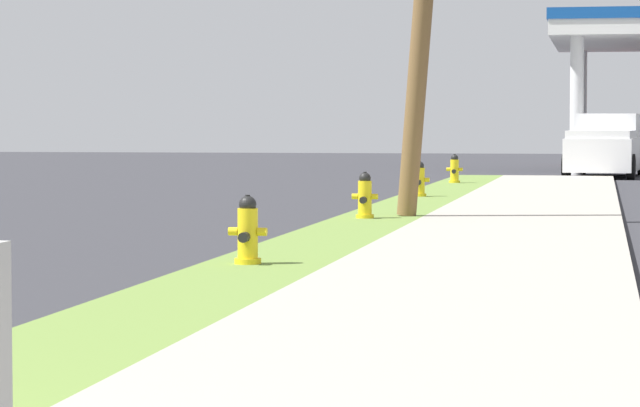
{
  "coord_description": "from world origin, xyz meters",
  "views": [
    {
      "loc": [
        4.27,
        -4.79,
        1.62
      ],
      "look_at": [
        0.81,
        13.56,
        0.63
      ],
      "focal_mm": 84.11,
      "sensor_mm": 36.0,
      "label": 1
    }
  ],
  "objects_px": {
    "car_black_by_far_pump": "(636,149)",
    "truck_white_at_forecourt": "(606,148)",
    "fire_hydrant_second": "(248,234)",
    "fire_hydrant_fifth": "(454,170)",
    "fire_hydrant_third": "(365,198)",
    "fire_hydrant_fourth": "(419,181)"
  },
  "relations": [
    {
      "from": "fire_hydrant_fourth",
      "to": "fire_hydrant_fifth",
      "type": "distance_m",
      "value": 7.5
    },
    {
      "from": "fire_hydrant_fifth",
      "to": "car_black_by_far_pump",
      "type": "bearing_deg",
      "value": 74.94
    },
    {
      "from": "fire_hydrant_third",
      "to": "fire_hydrant_fifth",
      "type": "bearing_deg",
      "value": 90.04
    },
    {
      "from": "car_black_by_far_pump",
      "to": "fire_hydrant_second",
      "type": "bearing_deg",
      "value": -96.84
    },
    {
      "from": "fire_hydrant_third",
      "to": "car_black_by_far_pump",
      "type": "height_order",
      "value": "car_black_by_far_pump"
    },
    {
      "from": "fire_hydrant_fourth",
      "to": "truck_white_at_forecourt",
      "type": "bearing_deg",
      "value": 76.57
    },
    {
      "from": "fire_hydrant_third",
      "to": "truck_white_at_forecourt",
      "type": "xyz_separation_m",
      "value": [
        3.85,
        23.67,
        0.47
      ]
    },
    {
      "from": "fire_hydrant_fifth",
      "to": "fire_hydrant_third",
      "type": "bearing_deg",
      "value": -89.96
    },
    {
      "from": "fire_hydrant_second",
      "to": "car_black_by_far_pump",
      "type": "xyz_separation_m",
      "value": [
        4.98,
        41.56,
        0.28
      ]
    },
    {
      "from": "fire_hydrant_second",
      "to": "fire_hydrant_fifth",
      "type": "distance_m",
      "value": 23.03
    },
    {
      "from": "fire_hydrant_second",
      "to": "fire_hydrant_third",
      "type": "height_order",
      "value": "same"
    },
    {
      "from": "fire_hydrant_third",
      "to": "fire_hydrant_fourth",
      "type": "relative_size",
      "value": 1.0
    },
    {
      "from": "car_black_by_far_pump",
      "to": "truck_white_at_forecourt",
      "type": "xyz_separation_m",
      "value": [
        -1.12,
        -9.83,
        0.19
      ]
    },
    {
      "from": "car_black_by_far_pump",
      "to": "truck_white_at_forecourt",
      "type": "bearing_deg",
      "value": -96.52
    },
    {
      "from": "fire_hydrant_second",
      "to": "fire_hydrant_fourth",
      "type": "height_order",
      "value": "same"
    },
    {
      "from": "car_black_by_far_pump",
      "to": "fire_hydrant_fifth",
      "type": "bearing_deg",
      "value": -105.06
    },
    {
      "from": "fire_hydrant_fifth",
      "to": "truck_white_at_forecourt",
      "type": "height_order",
      "value": "truck_white_at_forecourt"
    },
    {
      "from": "car_black_by_far_pump",
      "to": "truck_white_at_forecourt",
      "type": "height_order",
      "value": "truck_white_at_forecourt"
    },
    {
      "from": "fire_hydrant_second",
      "to": "fire_hydrant_fifth",
      "type": "xyz_separation_m",
      "value": [
        -0.0,
        23.03,
        0.0
      ]
    },
    {
      "from": "fire_hydrant_third",
      "to": "fire_hydrant_fourth",
      "type": "distance_m",
      "value": 7.47
    },
    {
      "from": "fire_hydrant_third",
      "to": "car_black_by_far_pump",
      "type": "relative_size",
      "value": 0.16
    },
    {
      "from": "fire_hydrant_second",
      "to": "fire_hydrant_third",
      "type": "bearing_deg",
      "value": 89.94
    }
  ]
}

